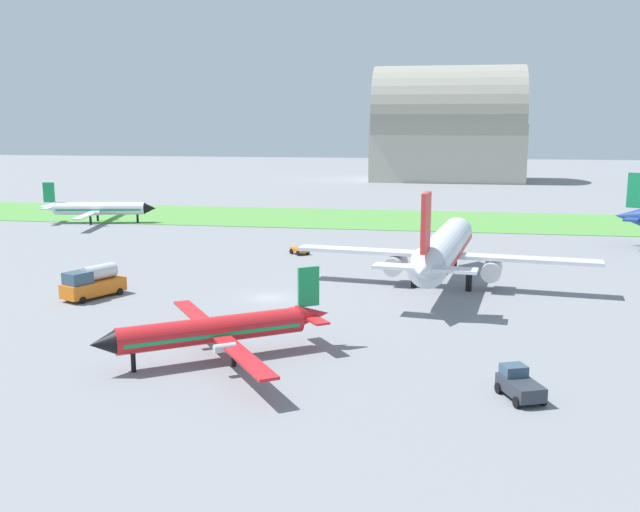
{
  "coord_description": "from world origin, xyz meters",
  "views": [
    {
      "loc": [
        17.28,
        -68.88,
        17.43
      ],
      "look_at": [
        3.79,
        7.87,
        3.0
      ],
      "focal_mm": 40.27,
      "sensor_mm": 36.0,
      "label": 1
    }
  ],
  "objects_px": {
    "fuel_truck_midfield": "(93,283)",
    "baggage_cart_by_runway": "(300,250)",
    "airplane_foreground_turboprop": "(217,329)",
    "airplane_midfield_jet": "(443,250)",
    "pushback_tug_near_gate": "(519,385)",
    "airplane_taxiing_turboprop": "(97,208)"
  },
  "relations": [
    {
      "from": "airplane_midfield_jet",
      "to": "pushback_tug_near_gate",
      "type": "xyz_separation_m",
      "value": [
        5.11,
        -31.43,
        -3.2
      ]
    },
    {
      "from": "airplane_foreground_turboprop",
      "to": "pushback_tug_near_gate",
      "type": "relative_size",
      "value": 4.58
    },
    {
      "from": "airplane_midfield_jet",
      "to": "airplane_foreground_turboprop",
      "type": "bearing_deg",
      "value": 156.41
    },
    {
      "from": "fuel_truck_midfield",
      "to": "baggage_cart_by_runway",
      "type": "relative_size",
      "value": 2.36
    },
    {
      "from": "fuel_truck_midfield",
      "to": "baggage_cart_by_runway",
      "type": "xyz_separation_m",
      "value": [
        15.71,
        27.75,
        -1.01
      ]
    },
    {
      "from": "airplane_foreground_turboprop",
      "to": "fuel_truck_midfield",
      "type": "height_order",
      "value": "airplane_foreground_turboprop"
    },
    {
      "from": "airplane_taxiing_turboprop",
      "to": "fuel_truck_midfield",
      "type": "relative_size",
      "value": 3.47
    },
    {
      "from": "pushback_tug_near_gate",
      "to": "fuel_truck_midfield",
      "type": "bearing_deg",
      "value": 40.8
    },
    {
      "from": "airplane_foreground_turboprop",
      "to": "fuel_truck_midfield",
      "type": "relative_size",
      "value": 2.66
    },
    {
      "from": "airplane_taxiing_turboprop",
      "to": "baggage_cart_by_runway",
      "type": "bearing_deg",
      "value": -41.08
    },
    {
      "from": "fuel_truck_midfield",
      "to": "baggage_cart_by_runway",
      "type": "height_order",
      "value": "fuel_truck_midfield"
    },
    {
      "from": "airplane_midfield_jet",
      "to": "fuel_truck_midfield",
      "type": "height_order",
      "value": "airplane_midfield_jet"
    },
    {
      "from": "airplane_taxiing_turboprop",
      "to": "airplane_midfield_jet",
      "type": "bearing_deg",
      "value": -44.93
    },
    {
      "from": "airplane_midfield_jet",
      "to": "baggage_cart_by_runway",
      "type": "relative_size",
      "value": 11.04
    },
    {
      "from": "fuel_truck_midfield",
      "to": "airplane_taxiing_turboprop",
      "type": "bearing_deg",
      "value": -128.34
    },
    {
      "from": "airplane_foreground_turboprop",
      "to": "fuel_truck_midfield",
      "type": "bearing_deg",
      "value": -76.65
    },
    {
      "from": "airplane_midfield_jet",
      "to": "baggage_cart_by_runway",
      "type": "height_order",
      "value": "airplane_midfield_jet"
    },
    {
      "from": "baggage_cart_by_runway",
      "to": "airplane_taxiing_turboprop",
      "type": "bearing_deg",
      "value": -165.34
    },
    {
      "from": "airplane_foreground_turboprop",
      "to": "pushback_tug_near_gate",
      "type": "bearing_deg",
      "value": 134.41
    },
    {
      "from": "airplane_taxiing_turboprop",
      "to": "airplane_foreground_turboprop",
      "type": "distance_m",
      "value": 81.25
    },
    {
      "from": "pushback_tug_near_gate",
      "to": "baggage_cart_by_runway",
      "type": "xyz_separation_m",
      "value": [
        -24.3,
        48.19,
        -0.34
      ]
    },
    {
      "from": "airplane_foreground_turboprop",
      "to": "baggage_cart_by_runway",
      "type": "xyz_separation_m",
      "value": [
        -2.83,
        44.2,
        -1.79
      ]
    }
  ]
}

